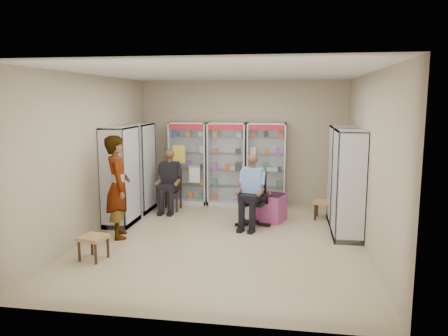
% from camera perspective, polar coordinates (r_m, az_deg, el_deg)
% --- Properties ---
extents(floor, '(6.00, 6.00, 0.00)m').
position_cam_1_polar(floor, '(8.09, -0.07, -9.38)').
color(floor, tan).
rests_on(floor, ground).
extents(room_shell, '(5.02, 6.02, 3.01)m').
position_cam_1_polar(room_shell, '(7.70, -0.07, 4.67)').
color(room_shell, tan).
rests_on(room_shell, ground).
extents(cabinet_back_left, '(0.90, 0.50, 2.00)m').
position_cam_1_polar(cabinet_back_left, '(10.72, -4.63, 0.64)').
color(cabinet_back_left, silver).
rests_on(cabinet_back_left, floor).
extents(cabinet_back_mid, '(0.90, 0.50, 2.00)m').
position_cam_1_polar(cabinet_back_mid, '(10.54, 0.40, 0.53)').
color(cabinet_back_mid, '#ACAEB4').
rests_on(cabinet_back_mid, floor).
extents(cabinet_back_right, '(0.90, 0.50, 2.00)m').
position_cam_1_polar(cabinet_back_right, '(10.44, 5.56, 0.40)').
color(cabinet_back_right, silver).
rests_on(cabinet_back_right, floor).
extents(cabinet_right_far, '(0.90, 0.50, 2.00)m').
position_cam_1_polar(cabinet_right_far, '(9.37, 15.13, -0.85)').
color(cabinet_right_far, silver).
rests_on(cabinet_right_far, floor).
extents(cabinet_right_near, '(0.90, 0.50, 2.00)m').
position_cam_1_polar(cabinet_right_near, '(8.29, 15.91, -2.13)').
color(cabinet_right_near, silver).
rests_on(cabinet_right_near, floor).
extents(cabinet_left_far, '(0.90, 0.50, 2.00)m').
position_cam_1_polar(cabinet_left_far, '(10.11, -11.00, -0.00)').
color(cabinet_left_far, '#9FA1A6').
rests_on(cabinet_left_far, floor).
extents(cabinet_left_near, '(0.90, 0.50, 2.00)m').
position_cam_1_polar(cabinet_left_near, '(9.10, -13.36, -1.06)').
color(cabinet_left_near, '#B6B8BE').
rests_on(cabinet_left_near, floor).
extents(wooden_chair, '(0.42, 0.42, 0.94)m').
position_cam_1_polar(wooden_chair, '(10.18, -6.93, -2.87)').
color(wooden_chair, black).
rests_on(wooden_chair, floor).
extents(seated_customer, '(0.44, 0.60, 1.34)m').
position_cam_1_polar(seated_customer, '(10.10, -7.03, -1.81)').
color(seated_customer, black).
rests_on(seated_customer, floor).
extents(office_chair, '(0.70, 0.70, 1.09)m').
position_cam_1_polar(office_chair, '(8.86, 3.78, -4.11)').
color(office_chair, black).
rests_on(office_chair, floor).
extents(seated_shopkeeper, '(0.57, 0.71, 1.39)m').
position_cam_1_polar(seated_shopkeeper, '(8.78, 3.76, -3.23)').
color(seated_shopkeeper, '#74BFE7').
rests_on(seated_shopkeeper, floor).
extents(pink_trunk, '(0.75, 0.74, 0.58)m').
position_cam_1_polar(pink_trunk, '(9.28, 5.93, -5.16)').
color(pink_trunk, '#BE4C85').
rests_on(pink_trunk, floor).
extents(tea_glass, '(0.07, 0.07, 0.10)m').
position_cam_1_polar(tea_glass, '(9.16, 5.96, -3.19)').
color(tea_glass, '#582307').
rests_on(tea_glass, pink_trunk).
extents(woven_stool_a, '(0.47, 0.47, 0.40)m').
position_cam_1_polar(woven_stool_a, '(9.63, 12.89, -5.36)').
color(woven_stool_a, olive).
rests_on(woven_stool_a, floor).
extents(woven_stool_b, '(0.47, 0.47, 0.39)m').
position_cam_1_polar(woven_stool_b, '(7.40, -16.66, -9.94)').
color(woven_stool_b, '#A86F47').
rests_on(woven_stool_b, floor).
extents(standing_man, '(0.70, 0.82, 1.90)m').
position_cam_1_polar(standing_man, '(8.27, -13.68, -2.41)').
color(standing_man, gray).
rests_on(standing_man, floor).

